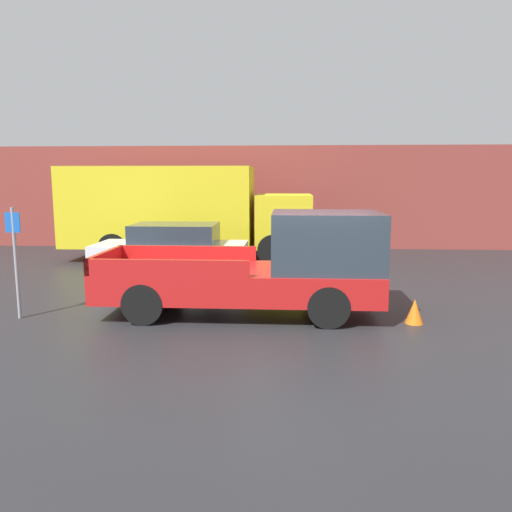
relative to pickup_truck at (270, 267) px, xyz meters
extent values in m
plane|color=#232326|center=(0.82, -0.15, -1.01)|extent=(60.00, 60.00, 0.00)
cube|color=brown|center=(0.82, 10.16, 1.06)|extent=(28.00, 0.15, 4.13)
cube|color=red|center=(-0.65, 0.00, -0.34)|extent=(5.79, 2.07, 0.60)
cube|color=#28333D|center=(1.14, 0.00, 0.55)|extent=(2.20, 1.95, 1.18)
cube|color=red|center=(-1.96, 0.99, 0.13)|extent=(3.19, 0.10, 0.33)
cube|color=red|center=(-1.96, -0.99, 0.13)|extent=(3.19, 0.10, 0.33)
cube|color=red|center=(-3.50, 0.00, 0.13)|extent=(0.10, 2.07, 0.33)
cylinder|color=black|center=(1.14, 0.92, -0.60)|extent=(0.82, 0.26, 0.82)
cylinder|color=black|center=(1.14, -0.92, -0.60)|extent=(0.82, 0.26, 0.82)
cylinder|color=black|center=(-2.45, 0.92, -0.60)|extent=(0.82, 0.26, 0.82)
cylinder|color=black|center=(-2.45, -0.92, -0.60)|extent=(0.82, 0.26, 0.82)
cube|color=silver|center=(-2.94, 3.59, -0.34)|extent=(4.24, 1.85, 0.70)
cube|color=#28333D|center=(-2.81, 3.59, 0.28)|extent=(2.33, 1.62, 0.55)
cylinder|color=black|center=(-1.63, 4.42, -0.64)|extent=(0.74, 0.22, 0.74)
cylinder|color=black|center=(-1.63, 2.77, -0.64)|extent=(0.74, 0.22, 0.74)
cylinder|color=black|center=(-4.25, 4.42, -0.64)|extent=(0.74, 0.22, 0.74)
cylinder|color=black|center=(-4.25, 2.77, -0.64)|extent=(0.74, 0.22, 0.74)
cube|color=gold|center=(0.22, 7.10, 0.38)|extent=(1.88, 2.40, 1.80)
cube|color=gold|center=(-4.14, 7.10, 0.85)|extent=(6.49, 2.52, 2.75)
cylinder|color=black|center=(-0.12, 8.23, -0.50)|extent=(1.02, 0.30, 1.02)
cylinder|color=black|center=(-0.12, 5.98, -0.50)|extent=(1.02, 0.30, 1.02)
cylinder|color=black|center=(-5.46, 8.23, -0.50)|extent=(1.02, 0.30, 1.02)
cylinder|color=black|center=(-5.46, 5.98, -0.50)|extent=(1.02, 0.30, 1.02)
cylinder|color=gray|center=(-5.10, -0.66, 0.13)|extent=(0.07, 0.07, 2.26)
cube|color=blue|center=(-5.10, -0.68, 0.96)|extent=(0.30, 0.02, 0.40)
cone|color=orange|center=(2.86, -0.53, -0.76)|extent=(0.35, 0.35, 0.49)
camera|label=1|loc=(0.35, -10.21, 1.82)|focal=35.00mm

